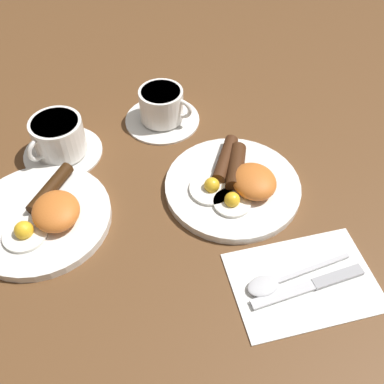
{
  "coord_description": "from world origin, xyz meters",
  "views": [
    {
      "loc": [
        -0.46,
        0.25,
        0.58
      ],
      "look_at": [
        -0.0,
        0.08,
        0.03
      ],
      "focal_mm": 42.0,
      "sensor_mm": 36.0,
      "label": 1
    }
  ],
  "objects_px": {
    "breakfast_plate_near": "(235,184)",
    "teacup_near": "(162,108)",
    "spoon": "(274,282)",
    "breakfast_plate_far": "(43,216)",
    "knife": "(315,284)",
    "teacup_far": "(59,140)"
  },
  "relations": [
    {
      "from": "teacup_far",
      "to": "teacup_near",
      "type": "bearing_deg",
      "value": -83.03
    },
    {
      "from": "breakfast_plate_far",
      "to": "teacup_far",
      "type": "height_order",
      "value": "teacup_far"
    },
    {
      "from": "breakfast_plate_near",
      "to": "teacup_near",
      "type": "bearing_deg",
      "value": 14.92
    },
    {
      "from": "breakfast_plate_far",
      "to": "breakfast_plate_near",
      "type": "bearing_deg",
      "value": -98.17
    },
    {
      "from": "teacup_near",
      "to": "breakfast_plate_far",
      "type": "bearing_deg",
      "value": 123.83
    },
    {
      "from": "knife",
      "to": "teacup_far",
      "type": "bearing_deg",
      "value": -53.11
    },
    {
      "from": "spoon",
      "to": "breakfast_plate_far",
      "type": "bearing_deg",
      "value": -39.75
    },
    {
      "from": "knife",
      "to": "spoon",
      "type": "xyz_separation_m",
      "value": [
        0.02,
        0.05,
        0.0
      ]
    },
    {
      "from": "breakfast_plate_near",
      "to": "spoon",
      "type": "bearing_deg",
      "value": 172.99
    },
    {
      "from": "breakfast_plate_far",
      "to": "knife",
      "type": "distance_m",
      "value": 0.44
    },
    {
      "from": "spoon",
      "to": "knife",
      "type": "bearing_deg",
      "value": 155.26
    },
    {
      "from": "teacup_far",
      "to": "spoon",
      "type": "distance_m",
      "value": 0.46
    },
    {
      "from": "teacup_near",
      "to": "knife",
      "type": "relative_size",
      "value": 0.83
    },
    {
      "from": "teacup_near",
      "to": "spoon",
      "type": "relative_size",
      "value": 0.87
    },
    {
      "from": "teacup_far",
      "to": "knife",
      "type": "bearing_deg",
      "value": -144.4
    },
    {
      "from": "breakfast_plate_near",
      "to": "teacup_near",
      "type": "height_order",
      "value": "teacup_near"
    },
    {
      "from": "teacup_far",
      "to": "breakfast_plate_near",
      "type": "bearing_deg",
      "value": -126.58
    },
    {
      "from": "knife",
      "to": "spoon",
      "type": "bearing_deg",
      "value": -22.37
    },
    {
      "from": "breakfast_plate_far",
      "to": "teacup_far",
      "type": "xyz_separation_m",
      "value": [
        0.15,
        -0.06,
        0.02
      ]
    },
    {
      "from": "teacup_near",
      "to": "spoon",
      "type": "xyz_separation_m",
      "value": [
        -0.41,
        -0.04,
        -0.02
      ]
    },
    {
      "from": "knife",
      "to": "breakfast_plate_near",
      "type": "bearing_deg",
      "value": -80.73
    },
    {
      "from": "teacup_far",
      "to": "spoon",
      "type": "height_order",
      "value": "teacup_far"
    }
  ]
}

